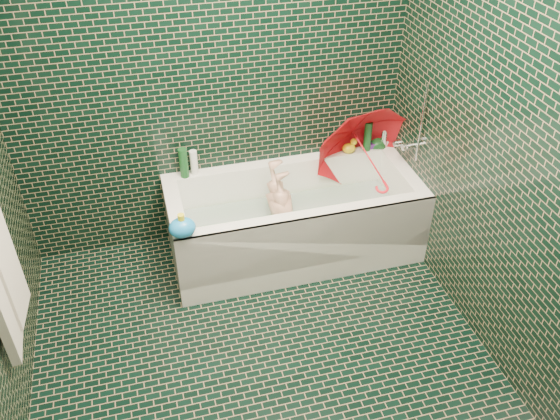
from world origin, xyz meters
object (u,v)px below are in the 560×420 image
object	(u,v)px
rubber_duck	(350,147)
bath_toy	(182,227)
bathtub	(294,227)
child	(285,219)
umbrella	(370,159)

from	to	relation	value
rubber_duck	bath_toy	distance (m)	1.45
bathtub	child	size ratio (longest dim) A/B	2.04
umbrella	rubber_duck	distance (m)	0.23
child	rubber_duck	distance (m)	0.73
bathtub	bath_toy	bearing A→B (deg)	-157.63
child	umbrella	distance (m)	0.72
rubber_duck	bathtub	bearing A→B (deg)	-158.64
bathtub	bath_toy	size ratio (longest dim) A/B	9.08
umbrella	bath_toy	bearing A→B (deg)	-167.61
bathtub	child	world-z (taller)	bathtub
child	umbrella	size ratio (longest dim) A/B	1.21
bath_toy	bathtub	bearing A→B (deg)	36.58
bathtub	umbrella	world-z (taller)	umbrella
umbrella	bath_toy	distance (m)	1.42
bathtub	umbrella	distance (m)	0.71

